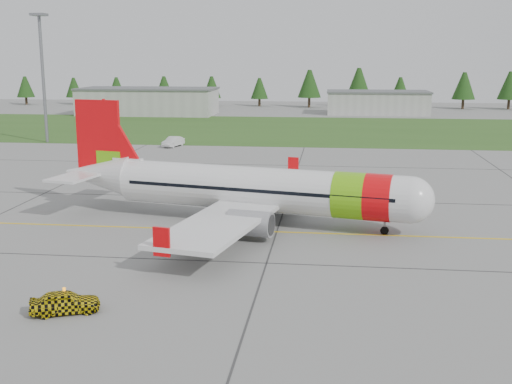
# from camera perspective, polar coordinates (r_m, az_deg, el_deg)

# --- Properties ---
(ground) EXTENTS (320.00, 320.00, 0.00)m
(ground) POSITION_cam_1_polar(r_m,az_deg,el_deg) (45.87, -11.64, -5.76)
(ground) COLOR gray
(ground) RESTS_ON ground
(aircraft) EXTENTS (32.65, 30.61, 10.00)m
(aircraft) POSITION_cam_1_polar(r_m,az_deg,el_deg) (53.65, -0.43, 0.26)
(aircraft) COLOR silver
(aircraft) RESTS_ON ground
(follow_me_car) EXTENTS (1.74, 1.87, 3.75)m
(follow_me_car) POSITION_cam_1_polar(r_m,az_deg,el_deg) (36.59, -16.74, -7.54)
(follow_me_car) COLOR yellow
(follow_me_car) RESTS_ON ground
(service_van) EXTENTS (1.99, 1.93, 4.71)m
(service_van) POSITION_cam_1_polar(r_m,az_deg,el_deg) (100.62, -7.41, 5.35)
(service_van) COLOR silver
(service_van) RESTS_ON ground
(grass_strip) EXTENTS (320.00, 50.00, 0.03)m
(grass_strip) POSITION_cam_1_polar(r_m,az_deg,el_deg) (124.96, 0.23, 5.65)
(grass_strip) COLOR #30561E
(grass_strip) RESTS_ON ground
(taxi_guideline) EXTENTS (120.00, 0.25, 0.02)m
(taxi_guideline) POSITION_cam_1_polar(r_m,az_deg,el_deg) (53.20, -8.95, -3.17)
(taxi_guideline) COLOR gold
(taxi_guideline) RESTS_ON ground
(hangar_west) EXTENTS (32.00, 14.00, 6.00)m
(hangar_west) POSITION_cam_1_polar(r_m,az_deg,el_deg) (158.08, -9.55, 7.89)
(hangar_west) COLOR #A8A8A3
(hangar_west) RESTS_ON ground
(hangar_east) EXTENTS (24.00, 12.00, 5.20)m
(hangar_east) POSITION_cam_1_polar(r_m,az_deg,el_deg) (160.14, 10.74, 7.76)
(hangar_east) COLOR #A8A8A3
(hangar_east) RESTS_ON ground
(floodlight_mast) EXTENTS (0.50, 0.50, 20.00)m
(floodlight_mast) POSITION_cam_1_polar(r_m,az_deg,el_deg) (109.67, -18.38, 9.40)
(floodlight_mast) COLOR slate
(floodlight_mast) RESTS_ON ground
(treeline) EXTENTS (160.00, 8.00, 10.00)m
(treeline) POSITION_cam_1_polar(r_m,az_deg,el_deg) (180.16, 2.29, 9.17)
(treeline) COLOR #1C3F14
(treeline) RESTS_ON ground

